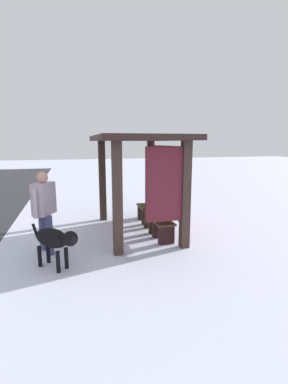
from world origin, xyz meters
TOP-DOWN VIEW (x-y plane):
  - ground_plane at (0.00, 0.00)m, footprint 60.00×60.00m
  - bus_shelter at (0.08, 0.16)m, footprint 3.08×1.98m
  - bench_left_inside at (-0.75, 0.42)m, footprint 0.65×0.35m
  - bench_center_inside at (0.00, 0.42)m, footprint 0.65×0.39m
  - bench_right_inside at (0.75, 0.42)m, footprint 0.65×0.40m
  - person_walking at (0.78, -2.07)m, footprint 0.62×0.45m
  - dog at (1.58, -1.86)m, footprint 0.82×0.81m

SIDE VIEW (x-z plane):
  - ground_plane at x=0.00m, z-range 0.00..0.00m
  - bench_right_inside at x=0.75m, z-range -0.07..0.66m
  - bench_left_inside at x=-0.75m, z-range -0.06..0.68m
  - bench_center_inside at x=0.00m, z-range -0.07..0.71m
  - dog at x=1.58m, z-range 0.16..0.90m
  - person_walking at x=0.78m, z-range 0.14..1.77m
  - bus_shelter at x=0.08m, z-range 0.61..2.95m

